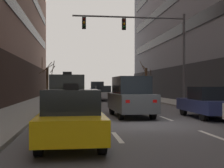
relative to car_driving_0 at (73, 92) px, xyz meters
name	(u,v)px	position (x,y,z in m)	size (l,w,h in m)	color
ground_plane	(144,124)	(3.14, -24.04, -0.77)	(120.00, 120.00, 0.00)	#515156
lane_stripe_l1_s3	(117,137)	(1.52, -27.04, -0.77)	(0.16, 2.00, 0.01)	silver
lane_stripe_l1_s4	(103,119)	(1.52, -22.04, -0.77)	(0.16, 2.00, 0.01)	silver
lane_stripe_l1_s5	(95,111)	(1.52, -17.04, -0.77)	(0.16, 2.00, 0.01)	silver
lane_stripe_l1_s6	(91,105)	(1.52, -12.04, -0.77)	(0.16, 2.00, 0.01)	silver
lane_stripe_l1_s7	(88,102)	(1.52, -7.04, -0.77)	(0.16, 2.00, 0.01)	silver
lane_stripe_l1_s8	(86,99)	(1.52, -2.04, -0.77)	(0.16, 2.00, 0.01)	silver
lane_stripe_l1_s9	(85,98)	(1.52, 2.96, -0.77)	(0.16, 2.00, 0.01)	silver
lane_stripe_l1_s10	(83,96)	(1.52, 7.96, -0.77)	(0.16, 2.00, 0.01)	silver
lane_stripe_l2_s3	(212,135)	(4.75, -27.04, -0.77)	(0.16, 2.00, 0.01)	silver
lane_stripe_l2_s4	(166,118)	(4.75, -22.04, -0.77)	(0.16, 2.00, 0.01)	silver
lane_stripe_l2_s5	(143,110)	(4.75, -17.04, -0.77)	(0.16, 2.00, 0.01)	silver
lane_stripe_l2_s6	(129,105)	(4.75, -12.04, -0.77)	(0.16, 2.00, 0.01)	silver
lane_stripe_l2_s7	(120,102)	(4.75, -7.04, -0.77)	(0.16, 2.00, 0.01)	silver
lane_stripe_l2_s8	(114,99)	(4.75, -2.04, -0.77)	(0.16, 2.00, 0.01)	silver
lane_stripe_l2_s9	(109,97)	(4.75, 2.96, -0.77)	(0.16, 2.00, 0.01)	silver
lane_stripe_l2_s10	(105,96)	(4.75, 7.96, -0.77)	(0.16, 2.00, 0.01)	silver
car_driving_0	(73,92)	(0.00, 0.00, 0.00)	(1.92, 4.24, 1.57)	black
car_driving_1	(131,97)	(3.13, -20.99, 0.29)	(2.00, 4.48, 2.14)	black
taxi_driving_2	(67,97)	(-0.21, -21.24, 0.32)	(1.91, 4.53, 2.37)	black
taxi_driving_3	(71,117)	(0.04, -28.06, 0.00)	(1.77, 4.20, 1.74)	black
car_driving_4	(70,93)	(-0.24, -5.65, 0.04)	(1.87, 4.40, 1.64)	black
car_driving_5	(97,90)	(3.02, 0.78, 0.27)	(2.01, 4.41, 2.10)	black
car_driving_6	(103,93)	(3.22, -4.81, 0.02)	(1.87, 4.31, 1.61)	black
car_parked_2	(208,103)	(6.93, -22.10, 0.02)	(1.83, 4.30, 1.61)	black
traffic_signal_0	(148,39)	(5.57, -15.03, 4.35)	(8.46, 0.35, 6.93)	#4C4C51
street_tree_0	(146,82)	(9.17, 0.05, 1.33)	(1.72, 1.74, 4.64)	#4C3823
street_tree_1	(47,81)	(-2.89, -1.91, 1.39)	(1.95, 1.72, 4.80)	#4C3823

